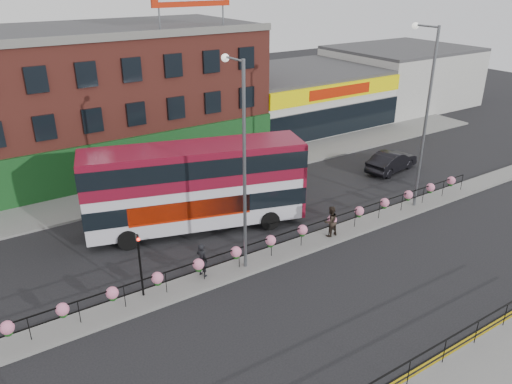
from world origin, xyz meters
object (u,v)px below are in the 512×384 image
double_decker_bus (196,179)px  pedestrian_a (202,260)px  car (392,161)px  lamp_column_west (241,150)px  lamp_column_east (424,104)px  pedestrian_b (331,221)px

double_decker_bus → pedestrian_a: 5.78m
car → lamp_column_west: lamp_column_west is taller
lamp_column_west → lamp_column_east: 13.02m
pedestrian_a → car: bearing=-94.9°
car → pedestrian_a: 19.46m
pedestrian_a → lamp_column_east: 16.25m
pedestrian_a → double_decker_bus: bearing=-44.7°
car → pedestrian_b: 12.10m
pedestrian_a → lamp_column_west: (2.22, -0.18, 5.28)m
car → pedestrian_b: pedestrian_b is taller
car → pedestrian_a: bearing=94.4°
lamp_column_west → double_decker_bus: bearing=89.4°
pedestrian_a → pedestrian_b: size_ratio=0.98×
pedestrian_b → double_decker_bus: bearing=-41.1°
double_decker_bus → pedestrian_b: bearing=-42.7°
pedestrian_a → pedestrian_b: (7.97, -0.36, 0.01)m
pedestrian_b → lamp_column_west: 7.80m
pedestrian_b → lamp_column_east: lamp_column_east is taller
lamp_column_west → lamp_column_east: (13.01, 0.20, 0.41)m
car → lamp_column_east: size_ratio=0.45×
pedestrian_b → pedestrian_a: bearing=-1.0°
double_decker_bus → car: bearing=0.4°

